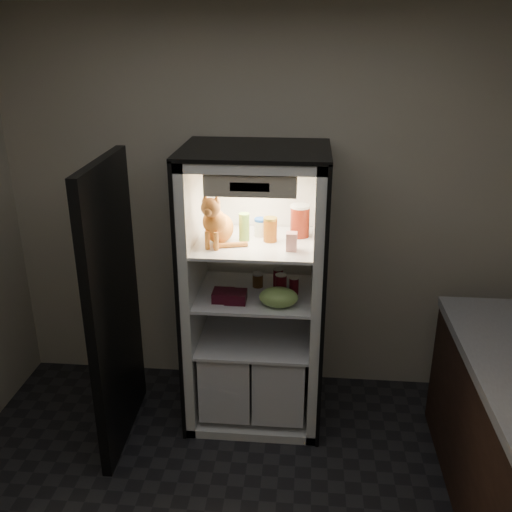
{
  "coord_description": "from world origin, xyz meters",
  "views": [
    {
      "loc": [
        0.32,
        -2.02,
        2.53
      ],
      "look_at": [
        0.01,
        1.32,
        1.19
      ],
      "focal_mm": 40.0,
      "sensor_mm": 36.0,
      "label": 1
    }
  ],
  "objects": [
    {
      "name": "berry_box_right",
      "position": [
        -0.1,
        1.17,
        0.97
      ],
      "size": [
        0.13,
        0.13,
        0.07
      ],
      "primitive_type": "cube",
      "color": "#440B1C",
      "rests_on": "refrigerator"
    },
    {
      "name": "parmesan_shaker",
      "position": [
        -0.07,
        1.34,
        1.38
      ],
      "size": [
        0.07,
        0.07,
        0.18
      ],
      "color": "green",
      "rests_on": "refrigerator"
    },
    {
      "name": "pepper_jar",
      "position": [
        0.28,
        1.45,
        1.4
      ],
      "size": [
        0.12,
        0.12,
        0.21
      ],
      "color": "maroon",
      "rests_on": "refrigerator"
    },
    {
      "name": "refrigerator",
      "position": [
        0.0,
        1.38,
        0.79
      ],
      "size": [
        0.9,
        0.72,
        1.88
      ],
      "color": "white",
      "rests_on": "floor"
    },
    {
      "name": "soda_can_b",
      "position": [
        0.25,
        1.32,
        1.0
      ],
      "size": [
        0.06,
        0.06,
        0.11
      ],
      "color": "black",
      "rests_on": "refrigerator"
    },
    {
      "name": "salsa_jar",
      "position": [
        0.1,
        1.34,
        1.37
      ],
      "size": [
        0.09,
        0.09,
        0.15
      ],
      "color": "maroon",
      "rests_on": "refrigerator"
    },
    {
      "name": "condiment_jar",
      "position": [
        0.01,
        1.41,
        0.99
      ],
      "size": [
        0.07,
        0.07,
        0.1
      ],
      "color": "#583819",
      "rests_on": "refrigerator"
    },
    {
      "name": "berry_box_left",
      "position": [
        -0.19,
        1.18,
        0.97
      ],
      "size": [
        0.13,
        0.13,
        0.07
      ],
      "primitive_type": "cube",
      "color": "#440B1C",
      "rests_on": "refrigerator"
    },
    {
      "name": "grape_bag",
      "position": [
        0.16,
        1.13,
        1.0
      ],
      "size": [
        0.24,
        0.18,
        0.12
      ],
      "primitive_type": "ellipsoid",
      "color": "#7CB253",
      "rests_on": "refrigerator"
    },
    {
      "name": "room_shell",
      "position": [
        0.0,
        0.0,
        1.62
      ],
      "size": [
        3.6,
        3.6,
        3.6
      ],
      "color": "white",
      "rests_on": "floor"
    },
    {
      "name": "cream_carton",
      "position": [
        0.23,
        1.19,
        1.35
      ],
      "size": [
        0.07,
        0.07,
        0.11
      ],
      "primitive_type": "cube",
      "color": "white",
      "rests_on": "refrigerator"
    },
    {
      "name": "mayo_tub",
      "position": [
        0.03,
        1.43,
        1.35
      ],
      "size": [
        0.08,
        0.08,
        0.12
      ],
      "color": "white",
      "rests_on": "refrigerator"
    },
    {
      "name": "fridge_door",
      "position": [
        -0.85,
        1.04,
        0.91
      ],
      "size": [
        0.09,
        0.87,
        1.85
      ],
      "rotation": [
        0.0,
        0.0,
        0.03
      ],
      "color": "black",
      "rests_on": "floor"
    },
    {
      "name": "soda_can_a",
      "position": [
        0.15,
        1.43,
        1.0
      ],
      "size": [
        0.07,
        0.07,
        0.12
      ],
      "color": "black",
      "rests_on": "refrigerator"
    },
    {
      "name": "soda_can_c",
      "position": [
        0.17,
        1.3,
        1.01
      ],
      "size": [
        0.08,
        0.08,
        0.14
      ],
      "color": "black",
      "rests_on": "refrigerator"
    },
    {
      "name": "tabby_cat",
      "position": [
        -0.23,
        1.26,
        1.42
      ],
      "size": [
        0.29,
        0.34,
        0.35
      ],
      "rotation": [
        0.0,
        0.0,
        -0.18
      ],
      "color": "orange",
      "rests_on": "refrigerator"
    }
  ]
}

